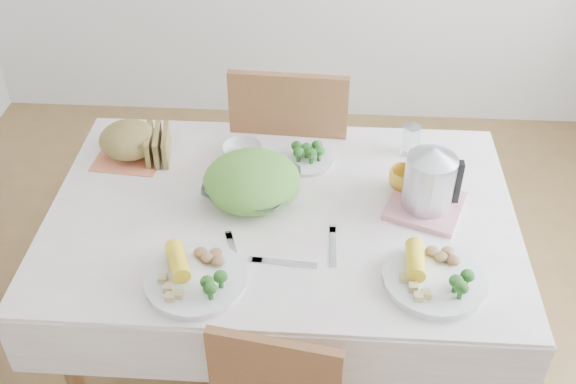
# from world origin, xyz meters

# --- Properties ---
(floor) EXTENTS (3.60, 3.60, 0.00)m
(floor) POSITION_xyz_m (0.00, 0.00, 0.00)
(floor) COLOR brown
(floor) RESTS_ON ground
(dining_table) EXTENTS (1.40, 0.90, 0.75)m
(dining_table) POSITION_xyz_m (0.00, 0.00, 0.38)
(dining_table) COLOR brown
(dining_table) RESTS_ON floor
(tablecloth) EXTENTS (1.50, 1.00, 0.01)m
(tablecloth) POSITION_xyz_m (0.00, 0.00, 0.76)
(tablecloth) COLOR white
(tablecloth) RESTS_ON dining_table
(chair_far) EXTENTS (0.48, 0.48, 1.01)m
(chair_far) POSITION_xyz_m (0.00, 0.64, 0.46)
(chair_far) COLOR brown
(chair_far) RESTS_ON floor
(salad_bowl) EXTENTS (0.37, 0.37, 0.07)m
(salad_bowl) POSITION_xyz_m (-0.10, 0.06, 0.80)
(salad_bowl) COLOR white
(salad_bowl) RESTS_ON tablecloth
(dinner_plate_left) EXTENTS (0.30, 0.30, 0.02)m
(dinner_plate_left) POSITION_xyz_m (-0.22, -0.34, 0.77)
(dinner_plate_left) COLOR white
(dinner_plate_left) RESTS_ON tablecloth
(dinner_plate_right) EXTENTS (0.39, 0.39, 0.02)m
(dinner_plate_right) POSITION_xyz_m (0.46, -0.29, 0.77)
(dinner_plate_right) COLOR white
(dinner_plate_right) RESTS_ON tablecloth
(broccoli_plate) EXTENTS (0.20, 0.20, 0.02)m
(broccoli_plate) POSITION_xyz_m (0.07, 0.27, 0.77)
(broccoli_plate) COLOR beige
(broccoli_plate) RESTS_ON tablecloth
(napkin) EXTENTS (0.25, 0.25, 0.00)m
(napkin) POSITION_xyz_m (-0.56, 0.27, 0.76)
(napkin) COLOR #D97249
(napkin) RESTS_ON tablecloth
(bread_loaf) EXTENTS (0.24, 0.23, 0.12)m
(bread_loaf) POSITION_xyz_m (-0.56, 0.27, 0.82)
(bread_loaf) COLOR olive
(bread_loaf) RESTS_ON napkin
(fruit_bowl) EXTENTS (0.19, 0.19, 0.04)m
(fruit_bowl) POSITION_xyz_m (-0.16, 0.28, 0.78)
(fruit_bowl) COLOR white
(fruit_bowl) RESTS_ON tablecloth
(yellow_mug) EXTENTS (0.11, 0.11, 0.08)m
(yellow_mug) POSITION_xyz_m (0.40, 0.13, 0.80)
(yellow_mug) COLOR gold
(yellow_mug) RESTS_ON tablecloth
(glass_tumbler) EXTENTS (0.07, 0.07, 0.11)m
(glass_tumbler) POSITION_xyz_m (0.44, 0.34, 0.83)
(glass_tumbler) COLOR white
(glass_tumbler) RESTS_ON tablecloth
(pink_tray) EXTENTS (0.29, 0.29, 0.02)m
(pink_tray) POSITION_xyz_m (0.46, 0.04, 0.77)
(pink_tray) COLOR #CD7D85
(pink_tray) RESTS_ON tablecloth
(electric_kettle) EXTENTS (0.17, 0.17, 0.22)m
(electric_kettle) POSITION_xyz_m (0.46, 0.04, 0.88)
(electric_kettle) COLOR #B2B5BA
(electric_kettle) RESTS_ON pink_tray
(fork_left) EXTENTS (0.07, 0.17, 0.00)m
(fork_left) POSITION_xyz_m (-0.13, -0.21, 0.76)
(fork_left) COLOR silver
(fork_left) RESTS_ON tablecloth
(fork_right) EXTENTS (0.02, 0.18, 0.00)m
(fork_right) POSITION_xyz_m (0.17, -0.16, 0.76)
(fork_right) COLOR silver
(fork_right) RESTS_ON tablecloth
(knife) EXTENTS (0.20, 0.04, 0.00)m
(knife) POSITION_xyz_m (0.03, -0.24, 0.76)
(knife) COLOR silver
(knife) RESTS_ON tablecloth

